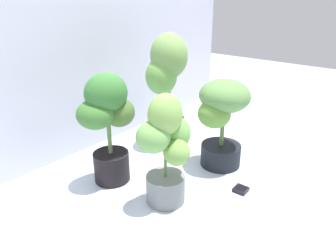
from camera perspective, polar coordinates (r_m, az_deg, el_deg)
The scene contains 7 objects.
ground_plane at distance 2.15m, azimuth 3.37°, elevation -9.00°, with size 8.00×8.00×0.00m, color silver.
mylar_back_wall at distance 2.43m, azimuth -13.62°, elevation 19.16°, with size 3.20×0.01×2.00m, color silver.
potted_plant_back_left at distance 1.96m, azimuth -10.68°, elevation 0.83°, with size 0.39×0.31×0.70m.
potted_plant_back_right at distance 2.41m, azimuth -0.19°, elevation 8.16°, with size 0.44×0.41×0.86m.
potted_plant_front_left at distance 1.75m, azimuth -0.36°, elevation -3.94°, with size 0.37×0.32×0.65m.
potted_plant_front_right at distance 2.15m, azimuth 9.50°, elevation 1.69°, with size 0.39×0.38×0.61m.
hygrometer_box at distance 2.05m, azimuth 12.80°, elevation -10.93°, with size 0.08×0.08×0.03m.
Camera 1 is at (-1.49, -1.05, 1.13)m, focal length 34.33 mm.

